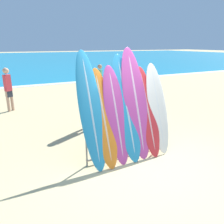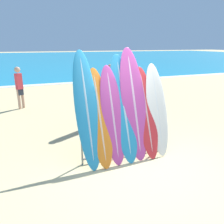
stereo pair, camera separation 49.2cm
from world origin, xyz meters
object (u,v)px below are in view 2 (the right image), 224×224
(surfboard_slot_2, at_px, (113,115))
(person_mid_beach, at_px, (110,80))
(surfboard_slot_4, at_px, (134,103))
(person_near_water, at_px, (19,86))
(surfboard_slot_5, at_px, (146,112))
(surfboard_rack, at_px, (125,139))
(surfboard_slot_1, at_px, (100,117))
(surfboard_slot_6, at_px, (157,109))
(surfboard_slot_0, at_px, (87,109))
(surfboard_slot_3, at_px, (124,108))
(person_far_left, at_px, (89,101))

(surfboard_slot_2, distance_m, person_mid_beach, 5.98)
(surfboard_slot_4, distance_m, person_near_water, 5.69)
(surfboard_slot_5, bearing_deg, surfboard_rack, -174.91)
(surfboard_slot_1, height_order, surfboard_slot_6, surfboard_slot_6)
(surfboard_slot_0, height_order, person_mid_beach, surfboard_slot_0)
(person_mid_beach, bearing_deg, surfboard_slot_1, -158.72)
(surfboard_slot_3, distance_m, surfboard_slot_6, 0.85)
(surfboard_slot_4, bearing_deg, surfboard_slot_1, -176.09)
(surfboard_slot_2, bearing_deg, surfboard_slot_5, -0.04)
(surfboard_slot_5, distance_m, person_near_water, 5.88)
(person_near_water, relative_size, person_far_left, 1.04)
(surfboard_slot_0, relative_size, surfboard_slot_2, 1.16)
(person_near_water, bearing_deg, surfboard_rack, 79.72)
(surfboard_slot_3, bearing_deg, surfboard_slot_2, -168.94)
(surfboard_slot_1, bearing_deg, surfboard_slot_6, -0.15)
(surfboard_rack, bearing_deg, person_near_water, 113.71)
(person_near_water, height_order, person_mid_beach, person_near_water)
(surfboard_slot_2, relative_size, surfboard_slot_3, 0.90)
(surfboard_rack, relative_size, surfboard_slot_6, 0.97)
(surfboard_slot_6, height_order, person_mid_beach, surfboard_slot_6)
(surfboard_slot_3, height_order, surfboard_slot_4, surfboard_slot_4)
(surfboard_slot_2, bearing_deg, person_mid_beach, 70.10)
(surfboard_slot_2, distance_m, surfboard_slot_6, 1.13)
(surfboard_slot_6, relative_size, person_near_water, 1.25)
(surfboard_slot_6, bearing_deg, surfboard_slot_5, -179.49)
(surfboard_slot_4, xyz_separation_m, person_near_water, (-2.55, 5.08, -0.32))
(person_mid_beach, bearing_deg, person_near_water, 140.61)
(surfboard_slot_0, xyz_separation_m, surfboard_slot_5, (1.39, -0.07, -0.20))
(surfboard_slot_6, bearing_deg, surfboard_slot_4, 174.05)
(surfboard_slot_6, xyz_separation_m, person_near_water, (-3.14, 5.14, -0.13))
(person_near_water, relative_size, person_mid_beach, 1.04)
(surfboard_slot_0, relative_size, surfboard_slot_3, 1.05)
(surfboard_slot_4, bearing_deg, surfboard_slot_6, -5.95)
(surfboard_slot_1, xyz_separation_m, surfboard_slot_5, (1.13, -0.01, -0.01))
(surfboard_rack, distance_m, surfboard_slot_3, 0.71)
(surfboard_slot_2, relative_size, surfboard_slot_5, 1.04)
(surfboard_slot_5, distance_m, surfboard_slot_6, 0.30)
(surfboard_slot_2, bearing_deg, surfboard_slot_3, 11.06)
(surfboard_slot_4, bearing_deg, person_mid_beach, 74.98)
(surfboard_rack, xyz_separation_m, surfboard_slot_6, (0.86, 0.05, 0.59))
(surfboard_rack, height_order, surfboard_slot_1, surfboard_slot_1)
(surfboard_slot_2, bearing_deg, person_far_left, 89.69)
(surfboard_slot_4, relative_size, person_mid_beach, 1.53)
(surfboard_slot_4, relative_size, surfboard_slot_6, 1.18)
(surfboard_slot_5, bearing_deg, surfboard_slot_1, 179.68)
(surfboard_slot_1, xyz_separation_m, surfboard_slot_6, (1.43, -0.00, 0.03))
(surfboard_slot_5, distance_m, person_far_left, 2.15)
(surfboard_slot_1, distance_m, surfboard_slot_3, 0.61)
(surfboard_slot_0, distance_m, surfboard_slot_4, 1.10)
(surfboard_slot_0, height_order, surfboard_slot_1, surfboard_slot_0)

